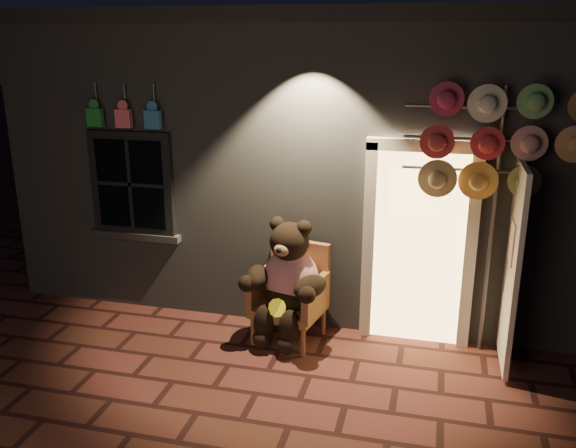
% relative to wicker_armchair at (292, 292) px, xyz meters
% --- Properties ---
extents(ground, '(60.00, 60.00, 0.00)m').
position_rel_wicker_armchair_xyz_m(ground, '(-0.06, -1.19, -0.52)').
color(ground, '#572621').
rests_on(ground, ground).
extents(shop_building, '(7.30, 5.95, 3.51)m').
position_rel_wicker_armchair_xyz_m(shop_building, '(-0.05, 2.80, 1.21)').
color(shop_building, slate).
rests_on(shop_building, ground).
extents(wicker_armchair, '(0.83, 0.77, 1.05)m').
position_rel_wicker_armchair_xyz_m(wicker_armchair, '(0.00, 0.00, 0.00)').
color(wicker_armchair, brown).
rests_on(wicker_armchair, ground).
extents(teddy_bear, '(0.95, 0.82, 1.34)m').
position_rel_wicker_armchair_xyz_m(teddy_bear, '(-0.02, -0.13, 0.17)').
color(teddy_bear, red).
rests_on(teddy_bear, ground).
extents(hat_rack, '(1.75, 0.22, 2.75)m').
position_rel_wicker_armchair_xyz_m(hat_rack, '(1.99, 0.09, 1.71)').
color(hat_rack, '#59595E').
rests_on(hat_rack, ground).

